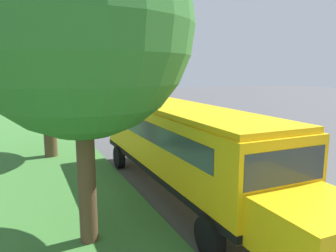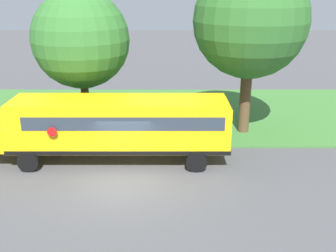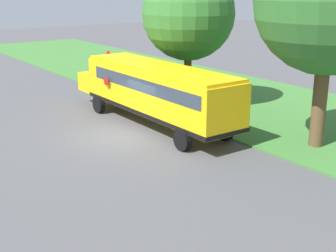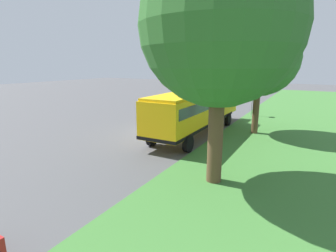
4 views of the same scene
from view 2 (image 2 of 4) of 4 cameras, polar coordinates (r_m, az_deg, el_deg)
name	(u,v)px [view 2 (image 2 of 4)]	position (r m, az deg, el deg)	size (l,w,h in m)	color
ground_plane	(123,184)	(17.69, -6.61, -8.30)	(120.00, 120.00, 0.00)	#4C4C4F
grass_verge	(139,113)	(26.86, -4.29, 1.95)	(12.00, 80.00, 0.08)	#3D7533
school_bus	(114,124)	(19.23, -7.86, 0.30)	(2.85, 12.42, 3.16)	yellow
oak_tree_beside_bus	(82,40)	(22.46, -12.36, 12.04)	(5.34, 5.34, 8.13)	brown
oak_tree_roadside_mid	(247,22)	(22.48, 11.41, 14.54)	(6.26, 6.26, 9.57)	brown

